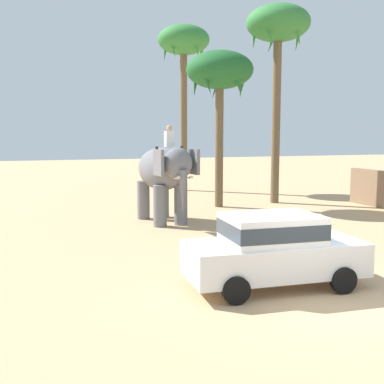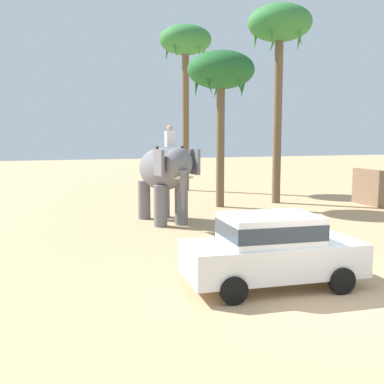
{
  "view_description": "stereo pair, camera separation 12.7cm",
  "coord_description": "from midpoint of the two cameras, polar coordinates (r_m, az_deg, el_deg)",
  "views": [
    {
      "loc": [
        -5.9,
        -8.15,
        3.5
      ],
      "look_at": [
        -0.65,
        6.54,
        1.6
      ],
      "focal_mm": 43.76,
      "sensor_mm": 36.0,
      "label": 1
    },
    {
      "loc": [
        -5.78,
        -8.19,
        3.5
      ],
      "look_at": [
        -0.65,
        6.54,
        1.6
      ],
      "focal_mm": 43.76,
      "sensor_mm": 36.0,
      "label": 2
    }
  ],
  "objects": [
    {
      "name": "elephant_with_mahout",
      "position": [
        18.65,
        -3.68,
        2.29
      ],
      "size": [
        1.94,
        3.96,
        3.88
      ],
      "color": "slate",
      "rests_on": "ground"
    },
    {
      "name": "palm_tree_near_hut",
      "position": [
        30.15,
        -1.15,
        17.3
      ],
      "size": [
        3.2,
        3.2,
        10.22
      ],
      "color": "brown",
      "rests_on": "ground"
    },
    {
      "name": "car_sedan_foreground",
      "position": [
        10.99,
        9.57,
        -6.69
      ],
      "size": [
        4.21,
        2.11,
        1.7
      ],
      "color": "white",
      "rests_on": "ground"
    },
    {
      "name": "palm_tree_left_of_road",
      "position": [
        22.97,
        3.23,
        14.16
      ],
      "size": [
        3.2,
        3.2,
        7.48
      ],
      "color": "brown",
      "rests_on": "ground"
    },
    {
      "name": "palm_tree_behind_elephant",
      "position": [
        25.06,
        10.29,
        18.76
      ],
      "size": [
        3.2,
        3.2,
        9.96
      ],
      "color": "brown",
      "rests_on": "ground"
    },
    {
      "name": "ground_plane",
      "position": [
        10.64,
        15.34,
        -12.53
      ],
      "size": [
        120.0,
        120.0,
        0.0
      ],
      "primitive_type": "plane",
      "color": "tan"
    }
  ]
}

